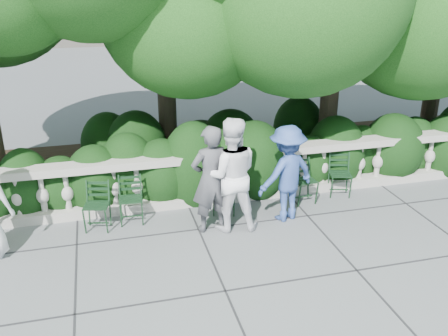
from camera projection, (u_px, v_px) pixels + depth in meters
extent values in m
plane|color=#54585C|center=(240.00, 249.00, 7.87)|extent=(90.00, 90.00, 0.00)
cube|color=#9E998E|center=(213.00, 197.00, 9.45)|extent=(12.00, 0.32, 0.18)
cube|color=#9E998E|center=(213.00, 156.00, 9.14)|extent=(12.00, 0.36, 0.14)
cylinder|color=#3F3023|center=(166.00, 90.00, 10.71)|extent=(0.40, 0.40, 3.40)
cylinder|color=#3F3023|center=(329.00, 97.00, 10.98)|extent=(0.40, 0.40, 3.00)
cylinder|color=#3F3023|center=(432.00, 93.00, 12.20)|extent=(0.40, 0.40, 2.60)
imported|color=#45464B|center=(210.00, 179.00, 8.16)|extent=(0.74, 0.56, 1.83)
imported|color=white|center=(231.00, 175.00, 8.20)|extent=(1.04, 0.87, 1.94)
imported|color=#2F4A8F|center=(287.00, 173.00, 8.56)|extent=(1.24, 0.94, 1.71)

